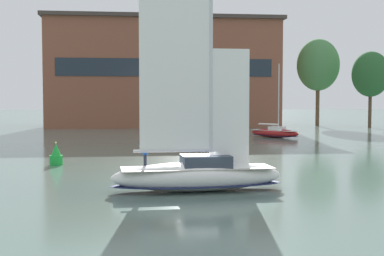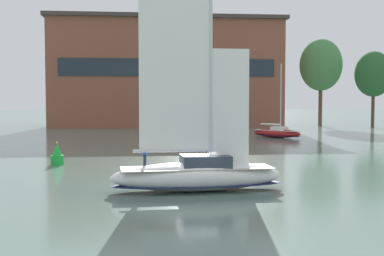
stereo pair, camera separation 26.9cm
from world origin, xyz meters
TOP-DOWN VIEW (x-y plane):
  - ground_plane at (0.00, 0.00)m, footprint 400.00×400.00m
  - waterfront_building at (2.31, 73.92)m, footprint 45.94×17.19m
  - tree_shore_left at (33.30, 70.49)m, footprint 8.49×8.49m
  - tree_shore_right at (41.27, 63.78)m, footprint 7.06×7.06m
  - sailboat_main at (0.02, 0.00)m, footprint 11.33×3.78m
  - sailboat_moored_near_marina at (16.69, 42.11)m, footprint 6.96×7.12m
  - channel_buoy at (-10.80, 14.18)m, footprint 1.14×1.14m

SIDE VIEW (x-z plane):
  - ground_plane at x=0.00m, z-range 0.00..0.00m
  - sailboat_moored_near_marina at x=16.69m, z-range -4.63..6.08m
  - channel_buoy at x=-10.80m, z-range -0.21..1.85m
  - sailboat_main at x=0.02m, z-range -6.47..8.86m
  - tree_shore_right at x=41.27m, z-range 2.90..17.43m
  - waterfront_building at x=2.31m, z-range 0.04..21.39m
  - tree_shore_left at x=33.30m, z-range 3.50..20.97m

